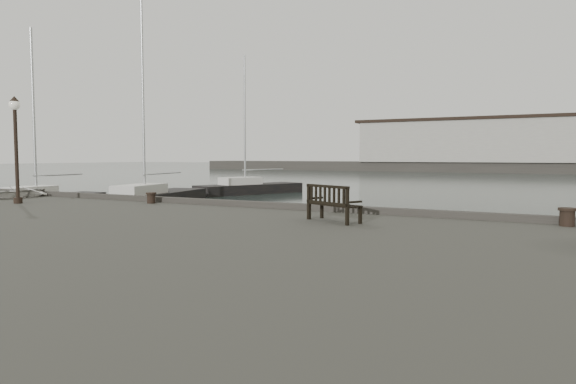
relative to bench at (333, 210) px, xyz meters
name	(u,v)px	position (x,y,z in m)	size (l,w,h in m)	color
ground	(316,262)	(-1.50, 2.25, -1.84)	(400.00, 400.00, 0.00)	black
pontoon	(103,201)	(-21.50, 12.25, -1.59)	(2.00, 24.00, 0.50)	#A19F96
breakwater	(499,150)	(-6.06, 94.25, 2.46)	(140.00, 9.50, 12.20)	#383530
bench	(333,210)	(0.00, 0.00, 0.00)	(1.58, 1.10, 0.86)	black
bollard_left	(151,198)	(-7.32, 1.57, -0.09)	(0.35, 0.35, 0.36)	black
bollard_right	(567,217)	(5.00, 1.75, -0.07)	(0.40, 0.40, 0.42)	black
lamp_post	(16,135)	(-11.25, -0.57, 2.02)	(0.36, 0.36, 3.58)	black
dinghy	(16,192)	(-13.50, 0.87, -0.05)	(1.58, 2.21, 0.46)	beige
yacht_a	(43,205)	(-22.36, 8.45, -1.59)	(2.40, 8.03, 11.13)	black
yacht_c	(150,202)	(-18.31, 13.14, -1.59)	(4.72, 11.16, 14.44)	black
yacht_d	(250,191)	(-18.32, 25.04, -1.60)	(5.95, 9.85, 12.05)	black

